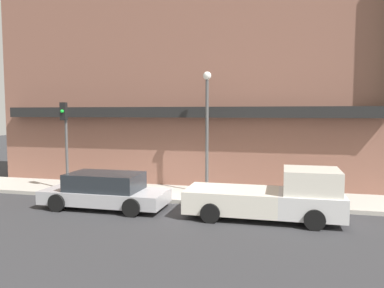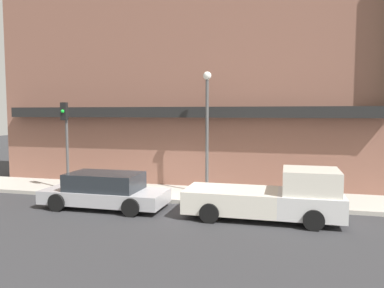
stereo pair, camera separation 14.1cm
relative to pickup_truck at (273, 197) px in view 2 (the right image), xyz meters
name	(u,v)px [view 2 (the right image)]	position (x,y,z in m)	size (l,w,h in m)	color
ground_plane	(161,203)	(-4.56, 1.27, -0.79)	(80.00, 80.00, 0.00)	#2D2D30
sidewalk	(172,193)	(-4.56, 2.76, -0.70)	(36.00, 2.98, 0.16)	#ADA89E
building	(189,84)	(-4.55, 5.74, 4.38)	(19.80, 3.80, 10.40)	brown
pickup_truck	(273,197)	(0.00, 0.00, 0.00)	(5.41, 2.21, 1.81)	silver
parked_car	(105,191)	(-6.44, 0.00, -0.11)	(4.85, 2.12, 1.37)	#ADADB2
fire_hydrant	(114,185)	(-7.05, 2.01, -0.30)	(0.20, 0.20, 0.66)	#196633
street_lamp	(207,117)	(-2.99, 2.92, 2.72)	(0.36, 0.36, 5.33)	#4C4C4C
traffic_light	(66,130)	(-9.34, 1.92, 2.12)	(0.28, 0.42, 4.01)	#4C4C4C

